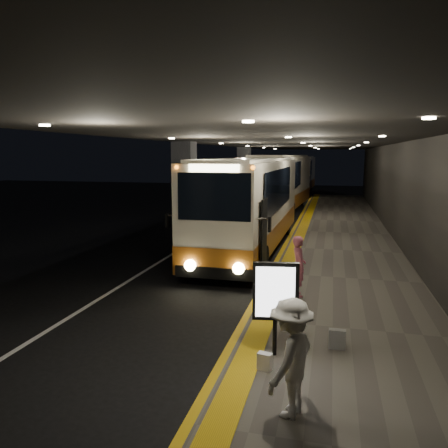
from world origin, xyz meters
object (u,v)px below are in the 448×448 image
at_px(stanchion_post, 266,284).
at_px(bag_plain, 265,361).
at_px(passenger_boarding, 299,266).
at_px(passenger_waiting_white, 291,358).
at_px(info_sign, 276,293).
at_px(coach_third, 299,176).
at_px(bag_polka, 337,339).
at_px(coach_second, 281,185).
at_px(coach_main, 251,208).

bearing_deg(stanchion_post, bag_plain, -81.87).
distance_m(passenger_boarding, passenger_waiting_white, 5.52).
xyz_separation_m(passenger_waiting_white, info_sign, (-0.46, 1.84, 0.34)).
distance_m(coach_third, bag_polka, 37.54).
xyz_separation_m(bag_plain, stanchion_post, (-0.47, 3.30, 0.40)).
distance_m(info_sign, stanchion_post, 2.82).
bearing_deg(passenger_waiting_white, coach_third, -156.36).
height_order(bag_polka, info_sign, info_sign).
bearing_deg(info_sign, coach_second, 86.94).
bearing_deg(passenger_waiting_white, bag_plain, -136.13).
distance_m(passenger_boarding, bag_plain, 4.35).
xyz_separation_m(coach_third, stanchion_post, (1.92, -35.22, -1.04)).
xyz_separation_m(coach_third, passenger_boarding, (2.63, -34.23, -0.78)).
relative_size(coach_main, passenger_waiting_white, 6.74).
bearing_deg(passenger_boarding, coach_third, -13.98).
xyz_separation_m(coach_second, passenger_boarding, (2.66, -18.83, -0.84)).
bearing_deg(bag_plain, passenger_boarding, 86.79).
bearing_deg(bag_polka, passenger_waiting_white, -105.87).
height_order(coach_main, passenger_boarding, coach_main).
relative_size(coach_second, stanchion_post, 10.94).
relative_size(coach_second, coach_third, 1.04).
bearing_deg(info_sign, stanchion_post, 92.46).
xyz_separation_m(coach_second, bag_polka, (3.66, -21.95, -1.46)).
distance_m(coach_main, bag_polka, 9.86).
distance_m(coach_main, stanchion_post, 7.30).
relative_size(bag_polka, stanchion_post, 0.35).
relative_size(bag_plain, stanchion_post, 0.28).
bearing_deg(bag_polka, coach_second, 99.46).
distance_m(coach_second, stanchion_post, 19.95).
bearing_deg(coach_main, stanchion_post, -75.72).
relative_size(coach_main, stanchion_post, 10.59).
height_order(passenger_waiting_white, bag_polka, passenger_waiting_white).
height_order(coach_main, coach_second, coach_second).
relative_size(passenger_waiting_white, bag_polka, 4.48).
height_order(coach_second, bag_polka, coach_second).
distance_m(bag_plain, stanchion_post, 3.36).
relative_size(passenger_boarding, stanchion_post, 1.47).
xyz_separation_m(coach_third, bag_polka, (3.63, -37.34, -1.40)).
relative_size(coach_main, coach_third, 1.01).
distance_m(coach_third, passenger_boarding, 34.34).
bearing_deg(stanchion_post, bag_polka, -51.11).
xyz_separation_m(coach_third, bag_plain, (2.39, -38.52, -1.44)).
distance_m(coach_third, stanchion_post, 35.29).
relative_size(coach_second, passenger_waiting_white, 6.96).
xyz_separation_m(passenger_waiting_white, stanchion_post, (-1.03, 4.52, -0.32)).
xyz_separation_m(passenger_boarding, bag_polka, (1.00, -3.11, -0.62)).
distance_m(coach_second, info_sign, 22.65).
bearing_deg(coach_third, coach_main, -87.79).
bearing_deg(bag_plain, info_sign, 81.43).
height_order(passenger_boarding, stanchion_post, passenger_boarding).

